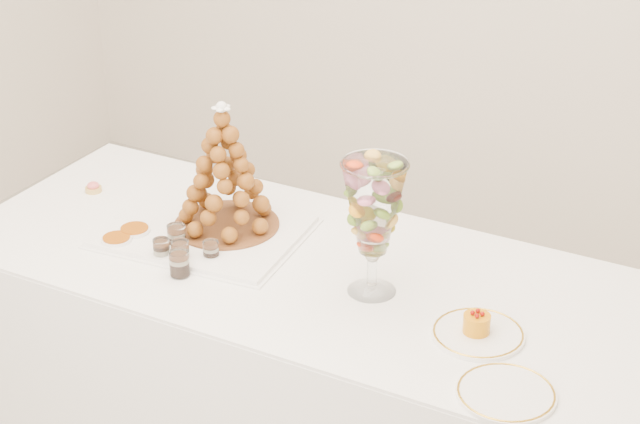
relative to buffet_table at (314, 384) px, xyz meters
The scene contains 15 objects.
buffet_table is the anchor object (origin of this frame).
lace_tray 0.57m from the buffet_table, behind, with size 0.58×0.43×0.02m, color white.
macaron_vase 0.69m from the buffet_table, ahead, with size 0.18×0.18×0.39m.
cake_plate 0.69m from the buffet_table, 10.11° to the right, with size 0.24×0.24×0.01m, color white.
spare_plate 0.86m from the buffet_table, 23.31° to the right, with size 0.24×0.24×0.01m, color white.
pink_tart 0.98m from the buffet_table, behind, with size 0.05×0.05×0.03m.
verrine_a 0.62m from the buffet_table, 166.62° to the right, with size 0.05×0.05×0.07m, color white.
verrine_b 0.59m from the buffet_table, 154.23° to the right, with size 0.05×0.05×0.07m, color white.
verrine_c 0.54m from the buffet_table, 158.02° to the right, with size 0.05×0.05×0.06m, color white.
verrine_d 0.63m from the buffet_table, 156.57° to the right, with size 0.05×0.05×0.07m, color white.
verrine_e 0.59m from the buffet_table, 143.99° to the right, with size 0.06×0.06×0.08m, color white.
ramekin_back 0.71m from the buffet_table, 169.08° to the right, with size 0.09×0.09×0.03m, color white.
ramekin_front 0.73m from the buffet_table, 162.61° to the right, with size 0.09×0.09×0.03m, color white.
croquembouche 0.72m from the buffet_table, 169.69° to the left, with size 0.32×0.32×0.40m.
mousse_cake 0.71m from the buffet_table, 10.24° to the right, with size 0.07×0.07×0.06m.
Camera 1 is at (1.44, -2.19, 2.37)m, focal length 60.00 mm.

